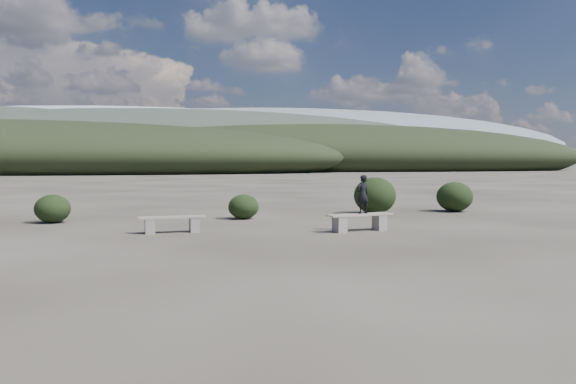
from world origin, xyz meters
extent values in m
plane|color=#2D2823|center=(0.00, 0.00, 0.00)|extent=(1200.00, 1200.00, 0.00)
cube|color=gray|center=(-2.42, 5.14, 0.19)|extent=(0.27, 0.35, 0.37)
cube|color=gray|center=(-1.30, 5.26, 0.19)|extent=(0.27, 0.35, 0.37)
cube|color=gray|center=(-1.86, 5.20, 0.40)|extent=(1.72, 0.53, 0.05)
cube|color=gray|center=(2.33, 4.39, 0.20)|extent=(0.33, 0.40, 0.41)
cube|color=gray|center=(3.52, 4.67, 0.20)|extent=(0.33, 0.40, 0.41)
cube|color=gray|center=(2.92, 4.53, 0.43)|extent=(1.87, 0.79, 0.05)
imported|color=black|center=(3.00, 4.55, 0.96)|extent=(0.42, 0.34, 1.01)
ellipsoid|color=black|center=(-5.32, 8.37, 0.42)|extent=(1.03, 1.03, 0.84)
ellipsoid|color=black|center=(0.37, 8.31, 0.39)|extent=(0.97, 0.97, 0.78)
ellipsoid|color=black|center=(5.09, 9.12, 0.64)|extent=(1.46, 1.46, 1.28)
ellipsoid|color=black|center=(8.28, 9.40, 0.54)|extent=(1.30, 1.30, 1.09)
ellipsoid|color=black|center=(-25.00, 90.00, 2.70)|extent=(110.00, 40.00, 12.00)
ellipsoid|color=black|center=(35.00, 110.00, 3.15)|extent=(120.00, 44.00, 14.00)
ellipsoid|color=#2A3329|center=(0.00, 160.00, 5.40)|extent=(190.00, 64.00, 24.00)
ellipsoid|color=slate|center=(70.00, 300.00, 9.90)|extent=(340.00, 110.00, 44.00)
ellipsoid|color=#959FA8|center=(-30.00, 400.00, 12.60)|extent=(460.00, 140.00, 56.00)
camera|label=1|loc=(-1.96, -9.31, 1.79)|focal=35.00mm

